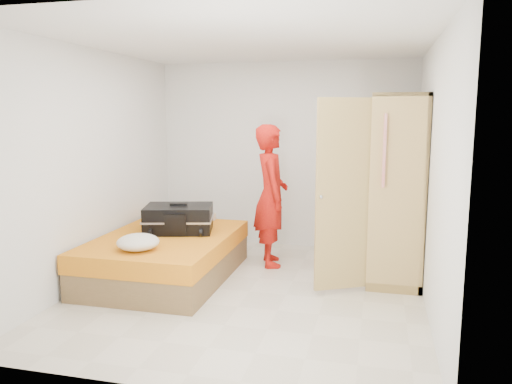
% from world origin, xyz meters
% --- Properties ---
extents(room, '(4.00, 4.02, 2.60)m').
position_xyz_m(room, '(0.00, 0.00, 1.30)').
color(room, beige).
rests_on(room, ground).
extents(bed, '(1.42, 2.02, 0.50)m').
position_xyz_m(bed, '(-1.05, 0.22, 0.25)').
color(bed, brown).
rests_on(bed, ground).
extents(wardrobe, '(1.11, 1.46, 2.10)m').
position_xyz_m(wardrobe, '(1.45, 0.84, 1.00)').
color(wardrobe, tan).
rests_on(wardrobe, ground).
extents(person, '(0.61, 0.75, 1.76)m').
position_xyz_m(person, '(0.01, 1.03, 0.88)').
color(person, red).
rests_on(person, ground).
extents(suitcase, '(0.92, 0.76, 0.34)m').
position_xyz_m(suitcase, '(-0.98, 0.46, 0.65)').
color(suitcase, black).
rests_on(suitcase, bed).
extents(round_cushion, '(0.43, 0.43, 0.17)m').
position_xyz_m(round_cushion, '(-1.07, -0.41, 0.58)').
color(round_cushion, white).
rests_on(round_cushion, bed).
extents(pillow, '(0.54, 0.30, 0.09)m').
position_xyz_m(pillow, '(-1.03, 1.07, 0.55)').
color(pillow, white).
rests_on(pillow, bed).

